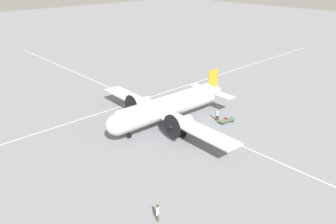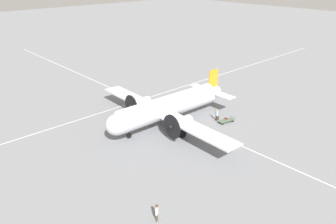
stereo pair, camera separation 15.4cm
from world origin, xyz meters
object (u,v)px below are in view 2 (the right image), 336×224
at_px(crew_foreground, 157,211).
at_px(baggage_cart, 226,121).
at_px(airliner_main, 165,107).
at_px(suitcase_near_door, 226,119).
at_px(suitcase_upright_spare, 218,118).
at_px(traffic_cone, 164,118).
at_px(passenger_boarding, 217,114).

height_order(crew_foreground, baggage_cart, crew_foreground).
xyz_separation_m(airliner_main, suitcase_near_door, (4.98, 7.12, -2.38)).
relative_size(crew_foreground, suitcase_upright_spare, 2.81).
xyz_separation_m(airliner_main, traffic_cone, (-1.35, 0.84, -2.36)).
distance_m(passenger_boarding, traffic_cone, 7.59).
xyz_separation_m(crew_foreground, passenger_boarding, (-9.60, 19.47, 0.07)).
xyz_separation_m(baggage_cart, traffic_cone, (-6.64, -5.98, -0.01)).
height_order(airliner_main, passenger_boarding, airliner_main).
xyz_separation_m(crew_foreground, baggage_cart, (-8.31, 20.13, -0.77)).
height_order(suitcase_near_door, baggage_cart, baggage_cart).
height_order(airliner_main, crew_foreground, airliner_main).
distance_m(crew_foreground, baggage_cart, 21.79).
bearing_deg(traffic_cone, suitcase_near_door, 44.77).
xyz_separation_m(passenger_boarding, suitcase_upright_spare, (-0.02, 0.41, -0.84)).
bearing_deg(baggage_cart, passenger_boarding, -50.41).
distance_m(suitcase_upright_spare, baggage_cart, 1.34).
bearing_deg(crew_foreground, airliner_main, -167.73).
distance_m(crew_foreground, traffic_cone, 20.60).
height_order(passenger_boarding, traffic_cone, passenger_boarding).
relative_size(suitcase_near_door, traffic_cone, 0.92).
distance_m(suitcase_upright_spare, traffic_cone, 7.82).
relative_size(crew_foreground, baggage_cart, 0.66).
distance_m(passenger_boarding, suitcase_upright_spare, 0.94).
xyz_separation_m(suitcase_upright_spare, baggage_cart, (1.31, 0.25, -0.00)).
distance_m(baggage_cart, traffic_cone, 8.93).
distance_m(airliner_main, traffic_cone, 2.85).
bearing_deg(suitcase_near_door, crew_foreground, -67.12).
bearing_deg(traffic_cone, airliner_main, -32.06).
bearing_deg(crew_foreground, passenger_boarding, 172.90).
relative_size(airliner_main, crew_foreground, 15.38).
height_order(airliner_main, baggage_cart, airliner_main).
xyz_separation_m(airliner_main, crew_foreground, (13.60, -13.31, -1.58)).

